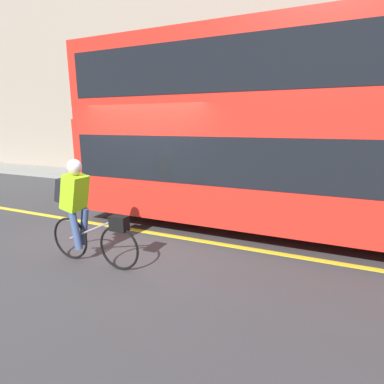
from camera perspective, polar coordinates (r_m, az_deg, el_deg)
name	(u,v)px	position (r m, az deg, el deg)	size (l,w,h in m)	color
ground_plane	(138,237)	(5.96, -10.27, -8.41)	(80.00, 80.00, 0.00)	#38383A
road_center_line	(146,232)	(6.19, -8.74, -7.49)	(50.00, 0.14, 0.01)	yellow
sidewalk_curb	(219,186)	(10.22, 5.16, 1.13)	(60.00, 1.81, 0.14)	gray
building_facade	(231,54)	(11.25, 7.53, 24.61)	(60.00, 0.30, 8.89)	gray
bus	(331,127)	(6.07, 24.95, 11.20)	(9.85, 2.52, 3.74)	black
cyclist_on_bike	(82,209)	(4.87, -20.18, -2.99)	(1.64, 0.32, 1.63)	black
street_sign_post	(343,143)	(9.43, 26.81, 8.30)	(0.36, 0.09, 2.65)	#59595B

